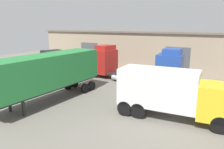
{
  "coord_description": "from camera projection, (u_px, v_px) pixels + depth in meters",
  "views": [
    {
      "loc": [
        13.56,
        -14.5,
        6.42
      ],
      "look_at": [
        3.11,
        3.72,
        1.6
      ],
      "focal_mm": 35.0,
      "sensor_mm": 36.0,
      "label": 1
    }
  ],
  "objects": [
    {
      "name": "warehouse_building",
      "position": [
        140.0,
        48.0,
        35.01
      ],
      "size": [
        32.19,
        8.84,
        5.5
      ],
      "color": "tan",
      "rests_on": "ground_plane"
    },
    {
      "name": "box_truck_grey",
      "position": [
        55.0,
        63.0,
        26.89
      ],
      "size": [
        7.3,
        4.71,
        3.29
      ],
      "rotation": [
        0.0,
        0.0,
        2.78
      ],
      "color": "gray",
      "rests_on": "ground_plane"
    },
    {
      "name": "tractor_unit_red",
      "position": [
        107.0,
        62.0,
        26.86
      ],
      "size": [
        6.97,
        3.57,
        3.97
      ],
      "rotation": [
        0.0,
        0.0,
        2.97
      ],
      "color": "red",
      "rests_on": "ground_plane"
    },
    {
      "name": "tractor_unit_blue",
      "position": [
        174.0,
        70.0,
        21.96
      ],
      "size": [
        6.49,
        3.02,
        4.1
      ],
      "rotation": [
        0.0,
        0.0,
        -3.06
      ],
      "color": "#2347A3",
      "rests_on": "ground_plane"
    },
    {
      "name": "ground_plane",
      "position": [
        63.0,
        95.0,
        20.27
      ],
      "size": [
        60.0,
        60.0,
        0.0
      ],
      "primitive_type": "plane",
      "color": "slate"
    },
    {
      "name": "container_trailer_green",
      "position": [
        48.0,
        72.0,
        18.11
      ],
      "size": [
        2.88,
        10.7,
        4.02
      ],
      "rotation": [
        0.0,
        0.0,
        -1.61
      ],
      "color": "#28843D",
      "rests_on": "ground_plane"
    },
    {
      "name": "box_truck_yellow",
      "position": [
        170.0,
        91.0,
        15.05
      ],
      "size": [
        7.46,
        2.89,
        3.39
      ],
      "rotation": [
        0.0,
        0.0,
        0.07
      ],
      "color": "yellow",
      "rests_on": "ground_plane"
    }
  ]
}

